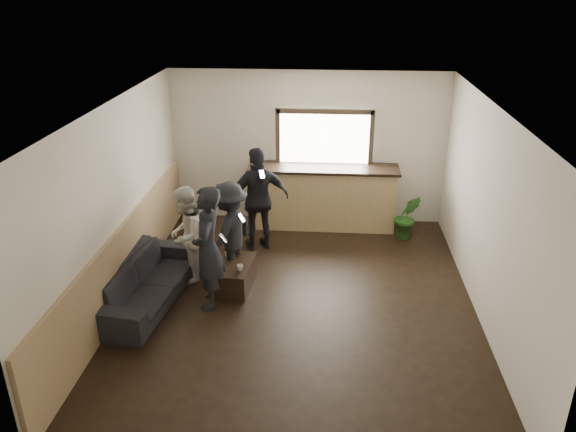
# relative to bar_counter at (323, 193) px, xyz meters

# --- Properties ---
(ground) EXTENTS (5.00, 6.00, 0.01)m
(ground) POSITION_rel_bar_counter_xyz_m (-0.30, -2.70, -0.64)
(ground) COLOR black
(room_shell) EXTENTS (5.01, 6.01, 2.80)m
(room_shell) POSITION_rel_bar_counter_xyz_m (-1.04, -2.70, 0.83)
(room_shell) COLOR silver
(room_shell) RESTS_ON ground
(bar_counter) EXTENTS (2.70, 0.68, 2.13)m
(bar_counter) POSITION_rel_bar_counter_xyz_m (0.00, 0.00, 0.00)
(bar_counter) COLOR tan
(bar_counter) RESTS_ON ground
(sofa) EXTENTS (1.13, 2.28, 0.64)m
(sofa) POSITION_rel_bar_counter_xyz_m (-2.45, -2.84, -0.32)
(sofa) COLOR black
(sofa) RESTS_ON ground
(coffee_table) EXTENTS (0.55, 0.90, 0.38)m
(coffee_table) POSITION_rel_bar_counter_xyz_m (-1.25, -2.34, -0.45)
(coffee_table) COLOR black
(coffee_table) RESTS_ON ground
(cup_a) EXTENTS (0.14, 0.14, 0.09)m
(cup_a) POSITION_rel_bar_counter_xyz_m (-1.38, -2.12, -0.21)
(cup_a) COLOR silver
(cup_a) RESTS_ON coffee_table
(cup_b) EXTENTS (0.12, 0.12, 0.09)m
(cup_b) POSITION_rel_bar_counter_xyz_m (-1.14, -2.53, -0.22)
(cup_b) COLOR silver
(cup_b) RESTS_ON coffee_table
(potted_plant) EXTENTS (0.48, 0.40, 0.81)m
(potted_plant) POSITION_rel_bar_counter_xyz_m (1.49, -0.44, -0.23)
(potted_plant) COLOR #2D6623
(potted_plant) RESTS_ON ground
(person_a) EXTENTS (0.50, 0.68, 1.77)m
(person_a) POSITION_rel_bar_counter_xyz_m (-1.52, -2.85, 0.25)
(person_a) COLOR black
(person_a) RESTS_ON ground
(person_b) EXTENTS (0.64, 0.78, 1.50)m
(person_b) POSITION_rel_bar_counter_xyz_m (-2.00, -2.18, 0.11)
(person_b) COLOR silver
(person_b) RESTS_ON ground
(person_c) EXTENTS (0.92, 1.15, 1.56)m
(person_c) POSITION_rel_bar_counter_xyz_m (-1.36, -2.07, 0.14)
(person_c) COLOR black
(person_c) RESTS_ON ground
(person_d) EXTENTS (1.12, 0.81, 1.77)m
(person_d) POSITION_rel_bar_counter_xyz_m (-1.05, -1.00, 0.24)
(person_d) COLOR black
(person_d) RESTS_ON ground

